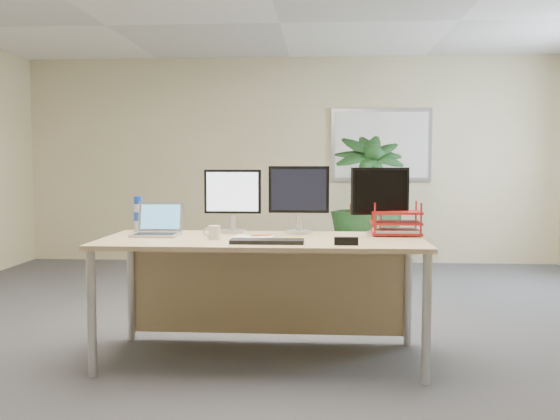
# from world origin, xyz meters

# --- Properties ---
(floor) EXTENTS (8.00, 8.00, 0.00)m
(floor) POSITION_xyz_m (0.00, 0.00, 0.00)
(floor) COLOR #48484D
(floor) RESTS_ON ground
(back_wall) EXTENTS (7.00, 0.04, 2.70)m
(back_wall) POSITION_xyz_m (0.00, 4.00, 1.35)
(back_wall) COLOR beige
(back_wall) RESTS_ON floor
(whiteboard) EXTENTS (1.30, 0.04, 0.95)m
(whiteboard) POSITION_xyz_m (1.20, 3.97, 1.55)
(whiteboard) COLOR #BAB9BF
(whiteboard) RESTS_ON back_wall
(desk) EXTENTS (2.14, 0.90, 0.82)m
(desk) POSITION_xyz_m (0.03, -0.04, 0.65)
(desk) COLOR tan
(desk) RESTS_ON floor
(floor_plant) EXTENTS (0.95, 0.95, 1.50)m
(floor_plant) POSITION_xyz_m (0.96, 3.08, 0.75)
(floor_plant) COLOR #143716
(floor_plant) RESTS_ON floor
(monitor_left) EXTENTS (0.41, 0.18, 0.45)m
(monitor_left) POSITION_xyz_m (-0.21, 0.17, 1.08)
(monitor_left) COLOR silver
(monitor_left) RESTS_ON desk
(monitor_right) EXTENTS (0.43, 0.19, 0.48)m
(monitor_right) POSITION_xyz_m (0.26, 0.16, 1.10)
(monitor_right) COLOR silver
(monitor_right) RESTS_ON desk
(monitor_dark) EXTENTS (0.41, 0.19, 0.47)m
(monitor_dark) POSITION_xyz_m (0.83, 0.09, 1.09)
(monitor_dark) COLOR silver
(monitor_dark) RESTS_ON desk
(laptop) EXTENTS (0.32, 0.28, 0.23)m
(laptop) POSITION_xyz_m (-0.71, -0.03, 0.88)
(laptop) COLOR #B5B5BA
(laptop) RESTS_ON desk
(keyboard) EXTENTS (0.46, 0.15, 0.03)m
(keyboard) POSITION_xyz_m (0.08, -0.41, 0.84)
(keyboard) COLOR black
(keyboard) RESTS_ON desk
(coffee_mug) EXTENTS (0.11, 0.08, 0.09)m
(coffee_mug) POSITION_xyz_m (-0.29, -0.22, 0.87)
(coffee_mug) COLOR silver
(coffee_mug) RESTS_ON desk
(spiral_notebook) EXTENTS (0.28, 0.22, 0.01)m
(spiral_notebook) POSITION_xyz_m (-0.03, -0.17, 0.83)
(spiral_notebook) COLOR white
(spiral_notebook) RESTS_ON desk
(orange_pen) EXTENTS (0.14, 0.05, 0.01)m
(orange_pen) POSITION_xyz_m (0.02, -0.14, 0.84)
(orange_pen) COLOR #EF4F1A
(orange_pen) RESTS_ON spiral_notebook
(yellow_highlighter) EXTENTS (0.12, 0.03, 0.02)m
(yellow_highlighter) POSITION_xyz_m (0.24, -0.20, 0.83)
(yellow_highlighter) COLOR #FAFF1A
(yellow_highlighter) RESTS_ON desk
(water_bottle) EXTENTS (0.07, 0.07, 0.26)m
(water_bottle) POSITION_xyz_m (-0.91, 0.19, 0.95)
(water_bottle) COLOR silver
(water_bottle) RESTS_ON desk
(letter_tray) EXTENTS (0.34, 0.26, 0.16)m
(letter_tray) POSITION_xyz_m (0.94, 0.08, 0.90)
(letter_tray) COLOR #AD1715
(letter_tray) RESTS_ON desk
(stapler) EXTENTS (0.15, 0.04, 0.05)m
(stapler) POSITION_xyz_m (0.57, -0.46, 0.85)
(stapler) COLOR black
(stapler) RESTS_ON desk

